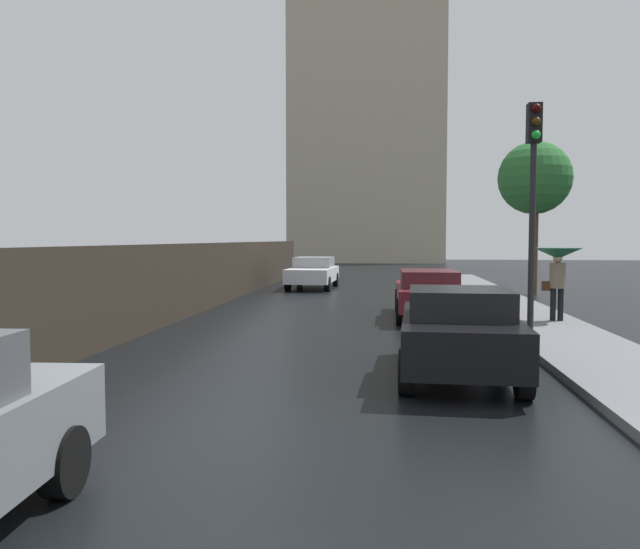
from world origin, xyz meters
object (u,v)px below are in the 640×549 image
at_px(car_black_behind_camera, 459,331).
at_px(car_maroon_far_ahead, 428,292).
at_px(pedestrian_with_umbrella_near, 558,261).
at_px(street_tree_near, 535,179).
at_px(traffic_light, 533,179).
at_px(car_white_mid_road, 313,272).

bearing_deg(car_black_behind_camera, car_maroon_far_ahead, 92.47).
height_order(pedestrian_with_umbrella_near, street_tree_near, street_tree_near).
relative_size(pedestrian_with_umbrella_near, street_tree_near, 0.31).
distance_m(car_maroon_far_ahead, traffic_light, 5.77).
xyz_separation_m(car_maroon_far_ahead, street_tree_near, (4.56, 7.68, 3.79)).
xyz_separation_m(car_maroon_far_ahead, traffic_light, (1.67, -4.86, 2.63)).
bearing_deg(car_black_behind_camera, pedestrian_with_umbrella_near, 65.54).
bearing_deg(car_white_mid_road, car_maroon_far_ahead, 116.04).
xyz_separation_m(car_black_behind_camera, street_tree_near, (4.56, 15.07, 3.77)).
xyz_separation_m(car_white_mid_road, car_black_behind_camera, (4.38, -17.27, 0.02)).
bearing_deg(pedestrian_with_umbrella_near, car_white_mid_road, -50.86).
distance_m(car_white_mid_road, pedestrian_with_umbrella_near, 13.46).
bearing_deg(street_tree_near, pedestrian_with_umbrella_near, -99.19).
xyz_separation_m(car_white_mid_road, traffic_light, (6.05, -14.74, 2.63)).
bearing_deg(car_maroon_far_ahead, car_black_behind_camera, -89.83).
xyz_separation_m(car_white_mid_road, street_tree_near, (8.94, -2.19, 3.79)).
relative_size(car_white_mid_road, pedestrian_with_umbrella_near, 2.39).
relative_size(car_white_mid_road, traffic_light, 0.94).
height_order(car_maroon_far_ahead, traffic_light, traffic_light).
distance_m(pedestrian_with_umbrella_near, street_tree_near, 9.51).
bearing_deg(car_maroon_far_ahead, traffic_light, -70.86).
relative_size(car_white_mid_road, car_maroon_far_ahead, 0.97).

